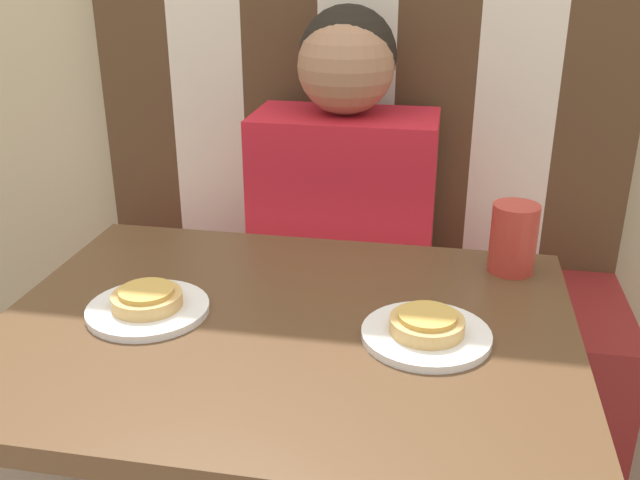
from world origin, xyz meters
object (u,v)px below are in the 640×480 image
object	(u,v)px
pizza_right	(427,323)
drinking_cup	(513,238)
plate_right	(426,335)
person	(345,157)
pizza_left	(147,298)
plate_left	(148,309)

from	to	relation	value
pizza_right	drinking_cup	bearing A→B (deg)	62.94
plate_right	pizza_right	size ratio (longest dim) A/B	1.74
person	pizza_left	world-z (taller)	person
pizza_left	drinking_cup	world-z (taller)	drinking_cup
person	pizza_right	bearing A→B (deg)	-70.75
person	plate_right	world-z (taller)	person
pizza_right	drinking_cup	xyz separation A→B (m)	(0.14, 0.27, 0.04)
pizza_right	person	bearing A→B (deg)	109.25
drinking_cup	pizza_left	bearing A→B (deg)	-155.03
person	pizza_right	world-z (taller)	person
person	drinking_cup	bearing A→B (deg)	-45.30
plate_right	pizza_right	world-z (taller)	pizza_right
plate_left	plate_right	size ratio (longest dim) A/B	1.00
person	drinking_cup	size ratio (longest dim) A/B	5.19
person	plate_left	bearing A→B (deg)	-109.25
person	plate_left	size ratio (longest dim) A/B	3.35
person	pizza_left	distance (m)	0.66
plate_right	drinking_cup	distance (m)	0.30
plate_right	drinking_cup	bearing A→B (deg)	62.94
person	pizza_left	size ratio (longest dim) A/B	5.83
plate_left	pizza_left	bearing A→B (deg)	0.00
pizza_left	drinking_cup	size ratio (longest dim) A/B	0.89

